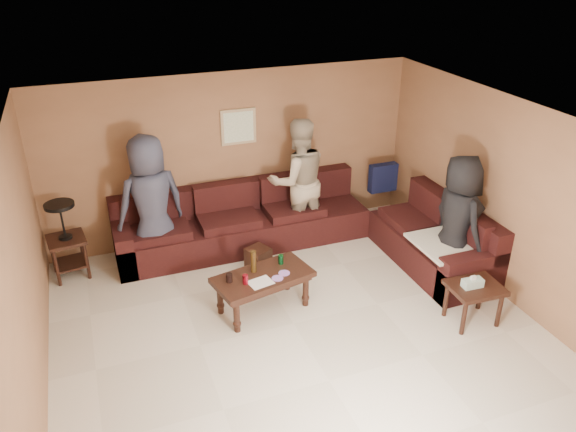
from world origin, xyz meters
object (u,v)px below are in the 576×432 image
object	(u,v)px
waste_bin	(258,259)
person_middle	(298,181)
person_left	(151,204)
person_right	(457,221)
coffee_table	(263,280)
end_table_left	(66,239)
side_table_right	(474,291)
sectional_sofa	(308,232)

from	to	relation	value
waste_bin	person_middle	world-z (taller)	person_middle
person_left	person_right	bearing A→B (deg)	140.60
coffee_table	person_middle	size ratio (longest dim) A/B	0.68
end_table_left	waste_bin	size ratio (longest dim) A/B	3.21
waste_bin	person_right	size ratio (longest dim) A/B	0.19
side_table_right	waste_bin	world-z (taller)	side_table_right
end_table_left	side_table_right	bearing A→B (deg)	-31.85
waste_bin	person_middle	xyz separation A→B (m)	(0.85, 0.68, 0.78)
waste_bin	person_left	distance (m)	1.63
side_table_right	waste_bin	size ratio (longest dim) A/B	1.91
sectional_sofa	person_left	size ratio (longest dim) A/B	2.44
person_right	side_table_right	bearing A→B (deg)	160.32
waste_bin	person_left	world-z (taller)	person_left
person_left	person_right	distance (m)	4.02
coffee_table	side_table_right	world-z (taller)	coffee_table
coffee_table	end_table_left	world-z (taller)	end_table_left
end_table_left	waste_bin	distance (m)	2.57
end_table_left	waste_bin	xyz separation A→B (m)	(2.42, -0.78, -0.40)
sectional_sofa	coffee_table	size ratio (longest dim) A/B	3.63
coffee_table	person_middle	distance (m)	1.96
sectional_sofa	person_right	world-z (taller)	person_right
end_table_left	side_table_right	world-z (taller)	end_table_left
person_middle	person_left	bearing A→B (deg)	1.86
waste_bin	person_left	xyz separation A→B (m)	(-1.28, 0.63, 0.78)
coffee_table	person_middle	xyz separation A→B (m)	(1.07, 1.56, 0.53)
sectional_sofa	person_right	size ratio (longest dim) A/B	2.63
sectional_sofa	side_table_right	xyz separation A→B (m)	(1.20, -2.21, 0.10)
end_table_left	waste_bin	world-z (taller)	end_table_left
waste_bin	person_middle	size ratio (longest dim) A/B	0.18
coffee_table	side_table_right	size ratio (longest dim) A/B	1.99
person_left	person_right	size ratio (longest dim) A/B	1.08
end_table_left	person_middle	bearing A→B (deg)	-1.70
side_table_right	person_middle	bearing A→B (deg)	113.88
end_table_left	person_left	world-z (taller)	person_left
waste_bin	side_table_right	bearing A→B (deg)	-44.45
person_middle	sectional_sofa	bearing A→B (deg)	88.72
side_table_right	person_middle	xyz separation A→B (m)	(-1.18, 2.67, 0.52)
side_table_right	person_left	world-z (taller)	person_left
coffee_table	person_middle	world-z (taller)	person_middle
person_middle	person_right	size ratio (longest dim) A/B	1.07
waste_bin	person_right	distance (m)	2.69
side_table_right	person_left	distance (m)	4.25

